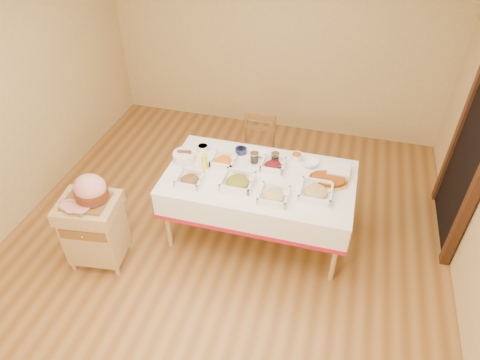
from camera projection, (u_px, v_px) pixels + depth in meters
name	position (u px, v px, depth m)	size (l,w,h in m)	color
room_shell	(219.00, 142.00, 3.61)	(5.00, 5.00, 5.00)	#95622E
doorway	(476.00, 142.00, 3.95)	(0.09, 1.10, 2.20)	black
dining_table	(259.00, 189.00, 4.21)	(1.82, 1.02, 0.76)	tan
butcher_cart	(94.00, 228.00, 4.04)	(0.58, 0.51, 0.75)	tan
dining_chair	(257.00, 150.00, 5.00)	(0.40, 0.38, 0.86)	brown
ham_on_board	(90.00, 191.00, 3.78)	(0.41, 0.40, 0.27)	brown
serving_dish_a	(190.00, 180.00, 4.02)	(0.24, 0.23, 0.10)	white
serving_dish_b	(238.00, 182.00, 3.99)	(0.29, 0.29, 0.12)	white
serving_dish_c	(274.00, 196.00, 3.84)	(0.26, 0.26, 0.11)	white
serving_dish_d	(316.00, 192.00, 3.88)	(0.29, 0.29, 0.11)	white
serving_dish_e	(223.00, 161.00, 4.25)	(0.24, 0.23, 0.11)	white
serving_dish_f	(273.00, 165.00, 4.20)	(0.24, 0.23, 0.11)	white
small_bowl_left	(203.00, 148.00, 4.43)	(0.13, 0.13, 0.06)	white
small_bowl_mid	(241.00, 150.00, 4.40)	(0.12, 0.12, 0.05)	navy
small_bowl_right	(297.00, 156.00, 4.31)	(0.12, 0.12, 0.06)	white
bowl_white_imported	(262.00, 154.00, 4.37)	(0.14, 0.14, 0.03)	white
bowl_small_imported	(310.00, 163.00, 4.24)	(0.17, 0.17, 0.05)	white
preserve_jar_left	(254.00, 158.00, 4.26)	(0.09, 0.09, 0.11)	silver
preserve_jar_right	(275.00, 158.00, 4.26)	(0.08, 0.08, 0.11)	silver
mustard_bottle	(204.00, 161.00, 4.16)	(0.06, 0.06, 0.19)	yellow
bread_basket	(185.00, 156.00, 4.30)	(0.24, 0.24, 0.10)	white
plate_stack	(339.00, 171.00, 4.13)	(0.21, 0.21, 0.06)	white
brass_platter	(328.00, 180.00, 4.04)	(0.37, 0.27, 0.05)	gold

